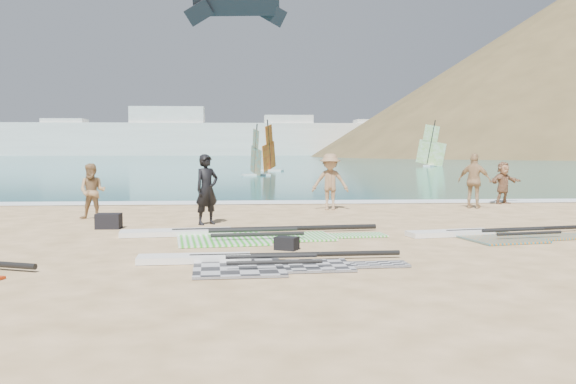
{
  "coord_description": "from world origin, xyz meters",
  "views": [
    {
      "loc": [
        -1.27,
        -11.44,
        2.08
      ],
      "look_at": [
        -0.2,
        4.0,
        1.0
      ],
      "focal_mm": 40.0,
      "sensor_mm": 36.0,
      "label": 1
    }
  ],
  "objects": [
    {
      "name": "rig_orange",
      "position": [
        4.58,
        2.97,
        0.05
      ],
      "size": [
        4.97,
        2.39,
        0.19
      ],
      "rotation": [
        0.0,
        0.0,
        0.19
      ],
      "color": "orange",
      "rests_on": "ground"
    },
    {
      "name": "gear_bag_near",
      "position": [
        -4.73,
        5.16,
        0.2
      ],
      "size": [
        0.63,
        0.47,
        0.39
      ],
      "primitive_type": "cube",
      "rotation": [
        0.0,
        0.0,
        -0.04
      ],
      "color": "black",
      "rests_on": "ground"
    },
    {
      "name": "windsurfer_centre",
      "position": [
        0.91,
        43.44,
        1.3
      ],
      "size": [
        2.53,
        2.76,
        4.48
      ],
      "rotation": [
        0.0,
        0.0,
        -0.43
      ],
      "color": "white",
      "rests_on": "ground"
    },
    {
      "name": "far_town",
      "position": [
        -15.72,
        150.0,
        4.49
      ],
      "size": [
        160.0,
        8.0,
        12.0
      ],
      "color": "white",
      "rests_on": "ground"
    },
    {
      "name": "rig_grey",
      "position": [
        -1.21,
        -0.2,
        0.05
      ],
      "size": [
        4.86,
        1.94,
        0.19
      ],
      "rotation": [
        0.0,
        0.0,
        0.05
      ],
      "color": "#29292C",
      "rests_on": "ground"
    },
    {
      "name": "rig_green",
      "position": [
        -1.56,
        3.41,
        0.05
      ],
      "size": [
        6.27,
        2.7,
        0.2
      ],
      "rotation": [
        0.0,
        0.0,
        0.12
      ],
      "color": "green",
      "rests_on": "ground"
    },
    {
      "name": "windsurfer_left",
      "position": [
        -0.39,
        34.78,
        1.15
      ],
      "size": [
        2.16,
        2.45,
        3.79
      ],
      "rotation": [
        0.0,
        0.0,
        0.29
      ],
      "color": "white",
      "rests_on": "ground"
    },
    {
      "name": "beachgoer_mid",
      "position": [
        1.6,
        9.68,
        0.94
      ],
      "size": [
        1.3,
        0.86,
        1.87
      ],
      "primitive_type": "imported",
      "rotation": [
        0.0,
        0.0,
        -0.14
      ],
      "color": "#97724F",
      "rests_on": "ground"
    },
    {
      "name": "person_wetsuit",
      "position": [
        -2.26,
        5.85,
        0.95
      ],
      "size": [
        0.83,
        0.78,
        1.9
      ],
      "primitive_type": "imported",
      "rotation": [
        0.0,
        0.0,
        0.64
      ],
      "color": "black",
      "rests_on": "ground"
    },
    {
      "name": "sea",
      "position": [
        0.0,
        132.0,
        0.0
      ],
      "size": [
        300.0,
        240.0,
        0.06
      ],
      "primitive_type": "cube",
      "color": "#0C544E",
      "rests_on": "ground"
    },
    {
      "name": "surf_line",
      "position": [
        0.0,
        12.3,
        0.0
      ],
      "size": [
        300.0,
        1.2,
        0.04
      ],
      "primitive_type": "cube",
      "color": "white",
      "rests_on": "ground"
    },
    {
      "name": "gear_bag_far",
      "position": [
        -0.41,
        1.44,
        0.13
      ],
      "size": [
        0.54,
        0.48,
        0.27
      ],
      "primitive_type": "cube",
      "rotation": [
        0.0,
        0.0,
        -0.49
      ],
      "color": "black",
      "rests_on": "ground"
    },
    {
      "name": "windsurfer_right",
      "position": [
        18.87,
        56.38,
        1.42
      ],
      "size": [
        2.81,
        2.72,
        5.03
      ],
      "rotation": [
        0.0,
        0.0,
        0.97
      ],
      "color": "white",
      "rests_on": "ground"
    },
    {
      "name": "beachgoer_right",
      "position": [
        8.27,
        11.5,
        0.78
      ],
      "size": [
        1.51,
        1.02,
        1.56
      ],
      "primitive_type": "imported",
      "rotation": [
        0.0,
        0.0,
        0.43
      ],
      "color": "#956748",
      "rests_on": "ground"
    },
    {
      "name": "ground",
      "position": [
        0.0,
        0.0,
        0.0
      ],
      "size": [
        300.0,
        300.0,
        0.0
      ],
      "primitive_type": "plane",
      "color": "#E5BB86",
      "rests_on": "ground"
    },
    {
      "name": "beachgoer_left",
      "position": [
        -5.64,
        7.36,
        0.81
      ],
      "size": [
        0.83,
        0.67,
        1.62
      ],
      "primitive_type": "imported",
      "rotation": [
        0.0,
        0.0,
        -0.08
      ],
      "color": "#9D794F",
      "rests_on": "ground"
    },
    {
      "name": "kitesurf_kite",
      "position": [
        -1.83,
        42.62,
        13.63
      ],
      "size": [
        8.54,
        1.76,
        2.67
      ],
      "rotation": [
        0.0,
        0.0,
        -0.12
      ],
      "color": "black",
      "rests_on": "ground"
    },
    {
      "name": "beachgoer_back",
      "position": [
        6.57,
        9.84,
        0.94
      ],
      "size": [
        1.17,
        0.99,
        1.88
      ],
      "primitive_type": "imported",
      "rotation": [
        0.0,
        0.0,
        2.55
      ],
      "color": "tan",
      "rests_on": "ground"
    }
  ]
}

